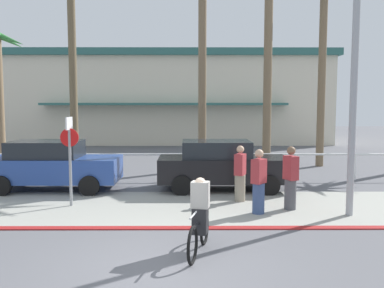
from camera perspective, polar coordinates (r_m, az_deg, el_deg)
name	(u,v)px	position (r m, az deg, el deg)	size (l,w,h in m)	color
ground_plane	(177,174)	(17.37, -2.06, -4.16)	(80.00, 80.00, 0.00)	#5B5B60
sidewalk_strip	(171,207)	(11.69, -2.94, -8.82)	(44.00, 4.00, 0.02)	#9E9E93
curb_paint	(167,228)	(9.76, -3.49, -11.67)	(44.00, 0.24, 0.03)	maroon
building_backdrop	(168,99)	(34.45, -3.33, 6.39)	(25.16, 11.98, 6.94)	beige
rail_fence	(176,158)	(15.76, -2.24, -2.04)	(27.89, 0.08, 1.04)	white
stop_sign_bike_lane	(70,148)	(12.03, -16.76, -0.57)	(0.52, 0.56, 2.56)	gray
streetlight_curb	(359,49)	(11.10, 22.37, 12.23)	(0.24, 2.54, 7.50)	#9EA0A5
palm_tree_2	(71,15)	(20.29, -16.58, 16.97)	(3.15, 3.14, 9.54)	brown
palm_tree_3	(202,14)	(18.68, 1.43, 17.70)	(3.38, 3.26, 9.16)	#756047
palm_tree_4	(269,12)	(18.48, 10.70, 17.68)	(3.01, 3.07, 9.31)	#756047
palm_tree_5	(323,26)	(20.52, 17.95, 15.41)	(2.95, 3.09, 8.75)	#756047
car_blue_1	(52,165)	(14.62, -18.99, -2.80)	(4.40, 2.02, 1.69)	#284793
car_black_2	(222,165)	(13.92, 4.20, -2.91)	(4.40, 2.02, 1.69)	black
cyclist_black_0	(200,217)	(8.13, 1.09, -10.18)	(0.48, 1.78, 1.50)	black
pedestrian_0	(240,176)	(12.28, 6.75, -4.46)	(0.42, 0.47, 1.70)	gray
pedestrian_1	(259,184)	(10.95, 9.33, -5.58)	(0.46, 0.47, 1.74)	#384C7A
pedestrian_2	(291,181)	(11.56, 13.65, -5.00)	(0.41, 0.47, 1.77)	#4C4C51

